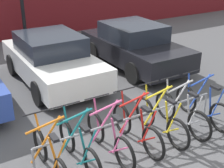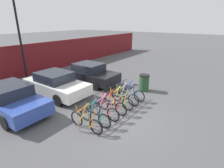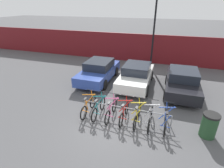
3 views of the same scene
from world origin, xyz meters
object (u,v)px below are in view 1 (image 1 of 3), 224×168
(bicycle_pink, at_px, (109,138))
(bicycle_silver, at_px, (181,113))
(bicycle_orange, at_px, (50,158))
(car_black, at_px, (134,45))
(bike_rack, at_px, (133,120))
(bicycle_blue, at_px, (203,106))
(bicycle_teal, at_px, (79,148))
(bicycle_red, at_px, (137,128))
(car_white, at_px, (52,59))
(bicycle_yellow, at_px, (160,120))

(bicycle_pink, bearing_deg, bicycle_silver, 3.39)
(bicycle_orange, distance_m, bicycle_silver, 2.95)
(bicycle_orange, relative_size, car_black, 0.42)
(bike_rack, relative_size, bicycle_orange, 2.42)
(bicycle_blue, xyz_separation_m, car_black, (0.75, 3.74, 0.31))
(bicycle_silver, height_order, car_black, car_black)
(bicycle_orange, bearing_deg, bicycle_teal, 0.68)
(bike_rack, relative_size, bicycle_silver, 2.42)
(bicycle_red, bearing_deg, bike_rack, 83.32)
(bike_rack, xyz_separation_m, car_black, (2.54, 3.59, 0.20))
(bicycle_blue, height_order, car_white, car_white)
(bicycle_teal, height_order, car_black, car_black)
(bicycle_red, relative_size, bicycle_blue, 1.00)
(bike_rack, xyz_separation_m, bicycle_red, (-0.02, -0.15, -0.11))
(bicycle_teal, relative_size, car_white, 0.42)
(car_white, distance_m, car_black, 2.77)
(bike_rack, bearing_deg, bicycle_orange, -175.27)
(bicycle_orange, relative_size, bicycle_teal, 1.00)
(bicycle_pink, bearing_deg, bicycle_teal, -176.61)
(bicycle_teal, relative_size, car_black, 0.42)
(bicycle_teal, relative_size, bicycle_silver, 1.00)
(bicycle_silver, bearing_deg, car_white, 112.36)
(bicycle_yellow, relative_size, bicycle_silver, 1.00)
(bicycle_pink, height_order, bicycle_silver, same)
(bike_rack, height_order, bicycle_teal, bicycle_teal)
(bike_rack, height_order, bicycle_red, bicycle_red)
(car_black, bearing_deg, bike_rack, -125.26)
(bicycle_silver, xyz_separation_m, car_black, (1.38, 3.74, 0.31))
(bicycle_pink, bearing_deg, bicycle_yellow, 3.39)
(car_black, bearing_deg, bicycle_blue, -101.26)
(bicycle_yellow, relative_size, car_black, 0.42)
(bicycle_silver, bearing_deg, bicycle_blue, 2.65)
(bicycle_teal, bearing_deg, car_black, 45.16)
(car_black, bearing_deg, bicycle_orange, -139.20)
(bike_rack, relative_size, car_white, 1.01)
(car_white, relative_size, car_black, 1.00)
(bicycle_red, bearing_deg, bicycle_pink, -179.71)
(bike_rack, bearing_deg, bicycle_silver, -7.32)
(bicycle_teal, height_order, bicycle_blue, same)
(bicycle_orange, bearing_deg, bike_rack, 5.42)
(bicycle_yellow, bearing_deg, bicycle_orange, 178.01)
(car_white, bearing_deg, bicycle_blue, -62.40)
(bike_rack, bearing_deg, bicycle_teal, -173.30)
(bike_rack, xyz_separation_m, bicycle_teal, (-1.26, -0.15, -0.11))
(bicycle_red, bearing_deg, car_white, 93.39)
(bicycle_silver, height_order, car_white, car_white)
(bicycle_blue, bearing_deg, car_white, 120.28)
(bike_rack, height_order, car_black, car_black)
(bicycle_red, distance_m, bicycle_blue, 1.81)
(bicycle_pink, height_order, bicycle_yellow, same)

